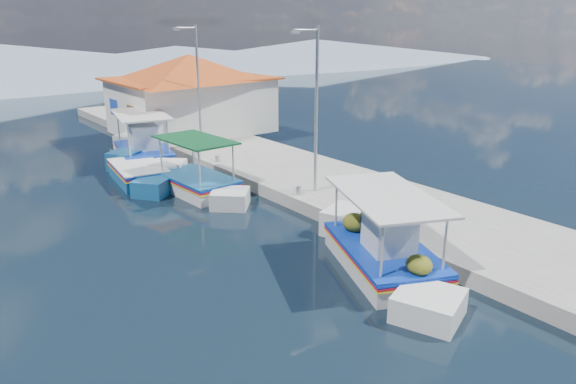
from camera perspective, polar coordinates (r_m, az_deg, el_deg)
ground at (r=16.20m, az=-5.07°, el=-6.22°), size 160.00×160.00×0.00m
quay at (r=23.94m, az=-0.85°, el=2.52°), size 5.00×44.00×0.50m
bollards at (r=22.08m, az=-4.09°, el=2.22°), size 0.20×17.20×0.30m
main_caique at (r=15.01m, az=10.02°, el=-6.51°), size 4.06×6.81×2.45m
caique_green_canopy at (r=21.70m, az=-9.87°, el=0.93°), size 2.23×6.56×2.46m
caique_blue_hull at (r=23.80m, az=-15.99°, el=1.85°), size 2.40×6.25×1.12m
caique_far at (r=26.85m, az=-15.40°, el=4.12°), size 3.35×7.51×2.70m
harbor_building at (r=31.16m, az=-10.46°, el=10.57°), size 10.49×10.49×4.40m
lamp_post_near at (r=19.27m, az=2.89°, el=9.67°), size 1.21×0.14×6.00m
lamp_post_far at (r=26.74m, az=-9.87°, el=11.75°), size 1.21×0.14×6.00m
mountain_ridge at (r=70.21m, az=-26.03°, el=12.44°), size 171.40×96.00×5.50m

